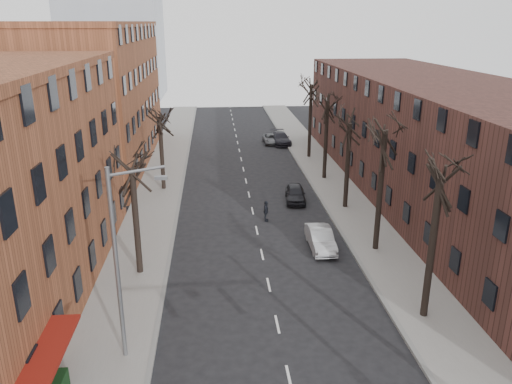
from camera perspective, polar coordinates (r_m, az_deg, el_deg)
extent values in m
cube|color=gray|center=(47.01, -10.85, 0.72)|extent=(4.00, 90.00, 0.15)
cube|color=gray|center=(47.99, 8.50, 1.23)|extent=(4.00, 90.00, 0.15)
cube|color=brown|center=(55.55, -18.76, 10.19)|extent=(12.00, 28.00, 14.00)
cube|color=#482722|center=(44.77, 20.34, 5.51)|extent=(12.00, 50.00, 10.00)
cylinder|color=slate|center=(22.29, -15.60, -8.43)|extent=(0.20, 0.20, 9.00)
cylinder|color=slate|center=(20.52, -13.64, 2.32)|extent=(2.39, 0.12, 0.46)
cube|color=slate|center=(20.48, -10.81, 1.61)|extent=(0.50, 0.22, 0.14)
imported|color=#B2B6BA|center=(33.79, 7.39, -5.31)|extent=(1.49, 4.25, 1.40)
imported|color=black|center=(42.33, 4.52, -0.17)|extent=(2.00, 4.14, 1.36)
imported|color=black|center=(62.44, 2.82, 6.16)|extent=(2.37, 5.11, 1.45)
imported|color=slate|center=(62.75, 1.74, 6.09)|extent=(1.89, 4.06, 1.13)
imported|color=black|center=(37.96, 1.14, -2.20)|extent=(0.52, 0.99, 1.61)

